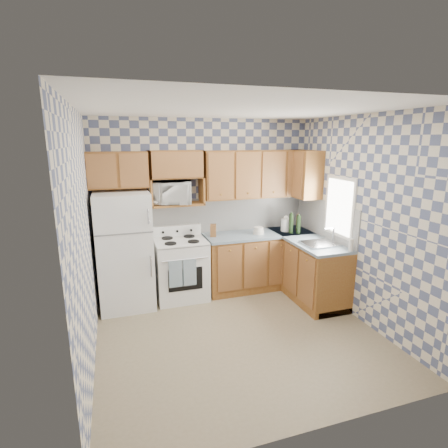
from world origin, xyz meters
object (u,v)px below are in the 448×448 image
at_px(refrigerator, 125,251).
at_px(electric_kettle, 286,225).
at_px(microwave, 171,192).
at_px(stove_body, 181,270).

bearing_deg(refrigerator, electric_kettle, 0.52).
height_order(microwave, electric_kettle, microwave).
bearing_deg(electric_kettle, stove_body, 179.94).
distance_m(refrigerator, stove_body, 0.89).
xyz_separation_m(microwave, electric_kettle, (1.83, -0.19, -0.60)).
relative_size(refrigerator, stove_body, 1.87).
bearing_deg(refrigerator, microwave, 16.09).
xyz_separation_m(refrigerator, microwave, (0.72, 0.21, 0.78)).
height_order(stove_body, microwave, microwave).
height_order(stove_body, electric_kettle, electric_kettle).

